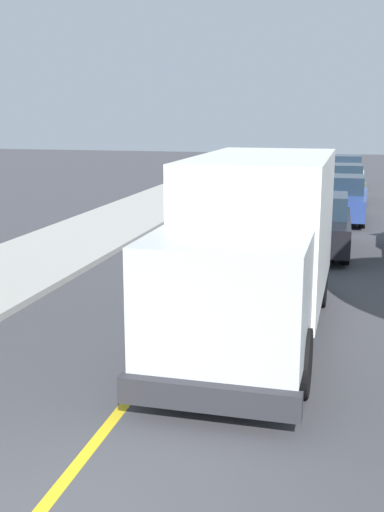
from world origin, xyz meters
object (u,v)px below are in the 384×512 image
Objects in this scene: box_truck at (257,238)px; parked_car_furthest at (346,172)px; parked_car_near at (318,225)px; parked_car_far at (343,184)px; parked_car_mid at (342,200)px.

box_truck reaches higher than parked_car_furthest.
parked_car_far is at bearing 87.59° from parked_car_near.
parked_car_near is 1.00× the size of parked_car_furthest.
box_truck is at bearing -93.62° from parked_car_far.
parked_car_far and parked_car_furthest have the same top height.
parked_car_far is 1.01× the size of parked_car_furthest.
parked_car_mid is 0.99× the size of parked_car_far.
box_truck reaches higher than parked_car_near.
parked_car_near is 0.99× the size of parked_car_far.
box_truck is at bearing -92.69° from parked_car_furthest.
box_truck is at bearing -95.48° from parked_car_near.
parked_car_far is at bearing 90.55° from parked_car_mid.
parked_car_near is 11.34m from parked_car_far.
parked_car_mid is 11.85m from parked_car_furthest.
parked_car_far is (0.48, 11.33, 0.00)m from parked_car_near.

